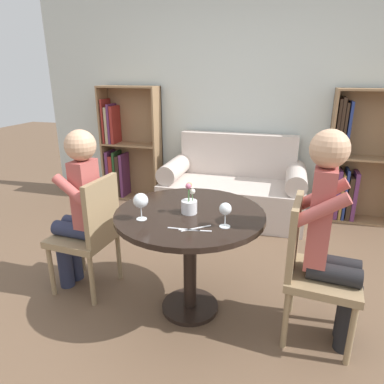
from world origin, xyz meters
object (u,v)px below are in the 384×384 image
(chair_left, at_px, (91,230))
(person_right, at_px, (331,236))
(wine_glass_right, at_px, (225,210))
(flower_vase, at_px, (189,204))
(person_left, at_px, (79,206))
(chair_right, at_px, (312,265))
(couch, at_px, (233,190))
(bookshelf_left, at_px, (125,150))
(bookshelf_right, at_px, (353,165))
(wine_glass_left, at_px, (141,201))

(chair_left, bearing_deg, person_right, 91.58)
(person_right, distance_m, wine_glass_right, 0.63)
(wine_glass_right, relative_size, flower_vase, 0.73)
(person_left, xyz_separation_m, flower_vase, (0.86, -0.06, 0.13))
(flower_vase, bearing_deg, chair_left, 176.37)
(person_right, bearing_deg, chair_right, 86.14)
(person_left, relative_size, person_right, 0.94)
(couch, height_order, person_left, person_left)
(chair_right, relative_size, person_right, 0.68)
(bookshelf_left, bearing_deg, chair_right, -42.57)
(bookshelf_left, distance_m, wine_glass_right, 2.81)
(bookshelf_right, height_order, wine_glass_left, bookshelf_right)
(person_right, bearing_deg, wine_glass_right, 106.63)
(bookshelf_left, height_order, wine_glass_right, bookshelf_left)
(bookshelf_right, bearing_deg, chair_left, -135.58)
(couch, bearing_deg, chair_right, -66.77)
(person_left, bearing_deg, wine_glass_right, 83.92)
(person_left, relative_size, wine_glass_left, 7.36)
(bookshelf_right, xyz_separation_m, chair_left, (-2.05, -2.01, -0.14))
(person_left, bearing_deg, wine_glass_left, 72.98)
(couch, relative_size, chair_left, 1.76)
(chair_left, xyz_separation_m, person_left, (-0.09, 0.01, 0.18))
(bookshelf_left, bearing_deg, chair_left, -70.61)
(flower_vase, bearing_deg, wine_glass_left, -144.97)
(couch, relative_size, chair_right, 1.76)
(bookshelf_right, bearing_deg, flower_vase, -121.88)
(bookshelf_left, relative_size, chair_left, 1.60)
(chair_left, bearing_deg, chair_right, 91.95)
(bookshelf_right, distance_m, chair_right, 2.13)
(chair_left, xyz_separation_m, wine_glass_right, (1.03, -0.19, 0.35))
(wine_glass_left, relative_size, flower_vase, 0.82)
(wine_glass_right, bearing_deg, wine_glass_left, -176.27)
(chair_right, distance_m, wine_glass_right, 0.64)
(chair_right, height_order, wine_glass_left, wine_glass_left)
(bookshelf_left, distance_m, bookshelf_right, 2.76)
(chair_left, bearing_deg, bookshelf_right, 138.56)
(person_right, height_order, wine_glass_right, person_right)
(chair_right, bearing_deg, couch, 28.69)
(couch, bearing_deg, bookshelf_left, 169.68)
(bookshelf_left, xyz_separation_m, bookshelf_right, (2.76, -0.00, -0.00))
(wine_glass_left, height_order, wine_glass_right, wine_glass_left)
(person_left, distance_m, wine_glass_right, 1.15)
(chair_left, bearing_deg, person_left, -92.85)
(bookshelf_left, relative_size, chair_right, 1.60)
(bookshelf_right, height_order, person_right, bookshelf_right)
(bookshelf_left, relative_size, wine_glass_left, 8.60)
(bookshelf_left, relative_size, person_left, 1.17)
(bookshelf_right, distance_m, chair_left, 2.87)
(couch, distance_m, chair_left, 1.91)
(couch, xyz_separation_m, wine_glass_right, (0.26, -1.93, 0.54))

